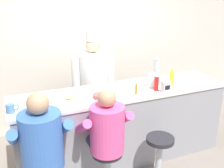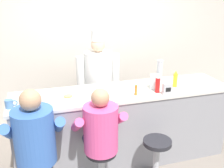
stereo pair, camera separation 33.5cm
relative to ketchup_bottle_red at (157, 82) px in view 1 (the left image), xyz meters
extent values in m
cube|color=beige|center=(-0.40, 1.50, 0.19)|extent=(10.00, 0.06, 2.70)
cube|color=gray|center=(-0.40, 0.19, -0.66)|extent=(2.88, 0.69, 1.01)
cube|color=silver|center=(-0.40, 0.19, -0.14)|extent=(2.94, 0.72, 0.04)
cylinder|color=red|center=(0.00, 0.00, -0.02)|extent=(0.06, 0.06, 0.20)
cone|color=white|center=(0.00, 0.00, 0.11)|extent=(0.05, 0.05, 0.05)
cylinder|color=yellow|center=(0.33, 0.13, -0.02)|extent=(0.06, 0.06, 0.18)
cone|color=yellow|center=(0.33, 0.13, 0.09)|extent=(0.05, 0.05, 0.05)
cylinder|color=orange|center=(-0.30, -0.01, -0.05)|extent=(0.03, 0.03, 0.13)
cylinder|color=#287F2D|center=(-0.30, -0.01, 0.02)|extent=(0.02, 0.02, 0.01)
cylinder|color=silver|center=(0.03, 0.14, -0.02)|extent=(0.14, 0.14, 0.19)
cube|color=silver|center=(0.11, 0.14, -0.01)|extent=(0.02, 0.02, 0.12)
cylinder|color=white|center=(-1.14, 0.13, -0.11)|extent=(0.26, 0.26, 0.02)
ellipsoid|color=#E0BC60|center=(-1.14, 0.13, -0.08)|extent=(0.11, 0.09, 0.03)
cylinder|color=#B24C47|center=(-0.78, 0.05, -0.09)|extent=(0.16, 0.16, 0.05)
cylinder|color=#4C7AB2|center=(-1.81, 0.04, -0.07)|extent=(0.09, 0.09, 0.10)
torus|color=#4C7AB2|center=(-1.75, 0.04, -0.06)|extent=(0.07, 0.02, 0.07)
cylinder|color=#B7BABF|center=(0.15, 0.25, 0.06)|extent=(0.08, 0.08, 0.35)
cylinder|color=silver|center=(0.15, 0.25, 0.24)|extent=(0.09, 0.09, 0.01)
cube|color=silver|center=(0.09, -0.09, -0.04)|extent=(0.12, 0.06, 0.15)
cube|color=black|center=(0.09, -0.13, -0.04)|extent=(0.07, 0.01, 0.05)
cylinder|color=#232328|center=(-1.56, -0.43, -0.57)|extent=(0.34, 0.34, 0.05)
cylinder|color=#33384C|center=(-1.67, -0.22, -0.53)|extent=(0.16, 0.42, 0.16)
cylinder|color=#33384C|center=(-1.46, -0.22, -0.53)|extent=(0.16, 0.42, 0.16)
cylinder|color=#3866B7|center=(-1.56, -0.43, -0.26)|extent=(0.42, 0.42, 0.59)
cylinder|color=#3866B7|center=(-1.83, -0.31, -0.23)|extent=(0.11, 0.45, 0.36)
cylinder|color=#3866B7|center=(-1.30, -0.31, -0.23)|extent=(0.11, 0.45, 0.36)
sphere|color=tan|center=(-1.56, -0.43, 0.15)|extent=(0.21, 0.21, 0.21)
cylinder|color=#232328|center=(-0.87, -0.43, -0.57)|extent=(0.34, 0.34, 0.05)
cylinder|color=#33384C|center=(-0.97, -0.24, -0.54)|extent=(0.14, 0.38, 0.14)
cylinder|color=#33384C|center=(-0.78, -0.24, -0.54)|extent=(0.14, 0.38, 0.14)
cylinder|color=#E54C8C|center=(-0.87, -0.43, -0.28)|extent=(0.38, 0.38, 0.54)
cylinder|color=#E54C8C|center=(-1.11, -0.32, -0.25)|extent=(0.10, 0.41, 0.33)
cylinder|color=#E54C8C|center=(-0.63, -0.32, -0.25)|extent=(0.10, 0.41, 0.33)
sphere|color=tan|center=(-0.87, -0.43, 0.09)|extent=(0.20, 0.20, 0.20)
cylinder|color=#B2B5BA|center=(-0.18, -0.43, -0.86)|extent=(0.08, 0.08, 0.57)
cylinder|color=#232328|center=(-0.18, -0.43, -0.57)|extent=(0.34, 0.34, 0.05)
cube|color=#232328|center=(-0.57, 0.91, -0.76)|extent=(0.34, 0.19, 0.81)
cube|color=white|center=(-0.57, 0.85, -0.59)|extent=(0.30, 0.02, 0.49)
cylinder|color=white|center=(-0.57, 0.91, -0.05)|extent=(0.44, 0.44, 0.61)
sphere|color=#DBB28E|center=(-0.57, 0.91, 0.36)|extent=(0.21, 0.21, 0.21)
cylinder|color=white|center=(-0.57, 0.91, 0.51)|extent=(0.19, 0.19, 0.17)
cylinder|color=white|center=(-0.85, 0.91, -0.05)|extent=(0.12, 0.12, 0.52)
cylinder|color=white|center=(-0.28, 0.91, -0.05)|extent=(0.12, 0.12, 0.52)
camera|label=1|loc=(-1.79, -2.76, 1.15)|focal=42.00mm
camera|label=2|loc=(-1.47, -2.87, 1.15)|focal=42.00mm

